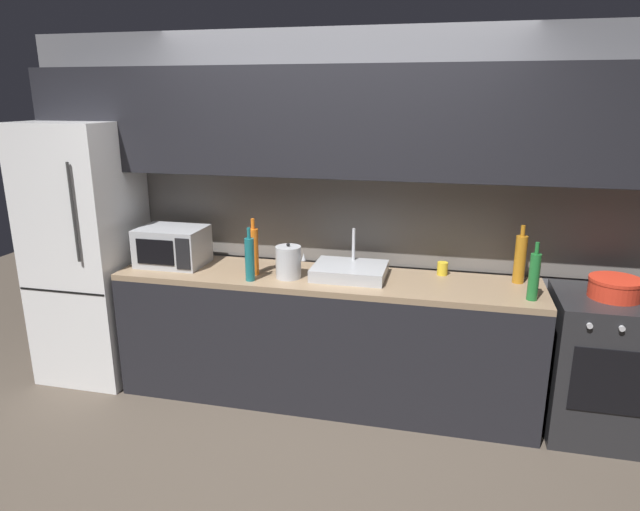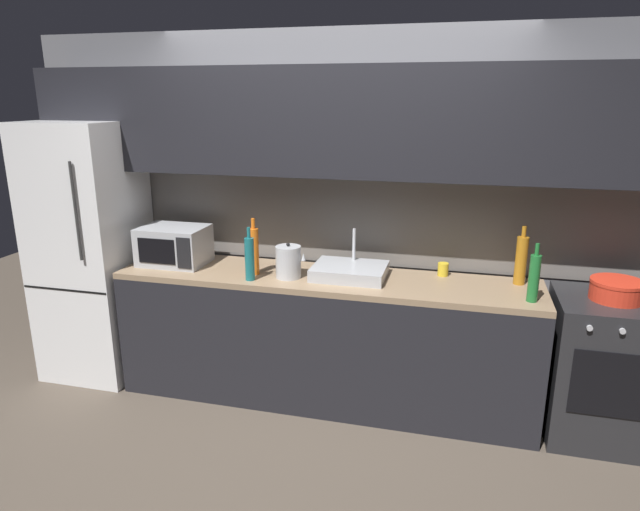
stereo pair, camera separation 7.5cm
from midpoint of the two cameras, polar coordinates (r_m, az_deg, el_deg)
The scene contains 14 objects.
ground_plane at distance 3.37m, azimuth -2.91°, elevation -21.68°, with size 10.00×10.00×0.00m, color #4C4238.
back_wall at distance 3.86m, azimuth 2.14°, elevation 8.40°, with size 4.57×0.44×2.50m.
counter_run at distance 3.88m, azimuth 1.01°, elevation -8.47°, with size 2.83×0.60×0.90m.
refrigerator at distance 4.46m, azimuth -21.96°, elevation 0.39°, with size 0.68×0.69×1.89m.
oven_range at distance 3.91m, azimuth 27.31°, elevation -10.23°, with size 0.60×0.62×0.90m.
microwave at distance 4.09m, azimuth -14.22°, elevation 1.01°, with size 0.46×0.35×0.27m.
sink_basin at distance 3.70m, azimuth 3.65°, elevation -1.60°, with size 0.48×0.38×0.30m.
kettle at distance 3.67m, azimuth -2.67°, elevation -0.65°, with size 0.20×0.17×0.24m.
wine_bottle_teal at distance 3.63m, azimuth -6.65°, elevation -0.29°, with size 0.06×0.06×0.35m.
wine_bottle_amber at distance 3.76m, azimuth 20.46°, elevation -0.42°, with size 0.07×0.07×0.38m.
wine_bottle_green at distance 3.47m, azimuth 21.68°, elevation -2.12°, with size 0.06×0.06×0.35m.
wine_bottle_orange at distance 3.75m, azimuth -6.22°, elevation 0.50°, with size 0.07×0.07×0.38m.
mug_yellow at distance 3.82m, azimuth 13.06°, elevation -1.39°, with size 0.07×0.07×0.09m, color gold.
cooking_pot at distance 3.73m, azimuth 28.65°, elevation -3.13°, with size 0.30×0.30×0.12m.
Camera 2 is at (0.86, -2.53, 2.06)m, focal length 31.21 mm.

